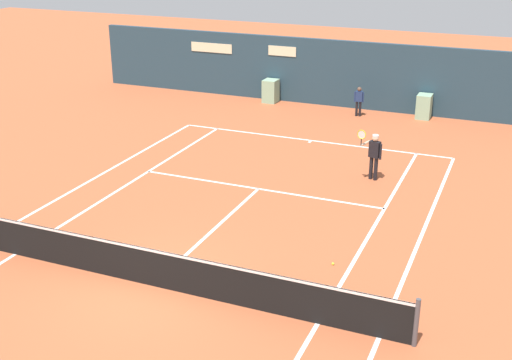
{
  "coord_description": "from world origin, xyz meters",
  "views": [
    {
      "loc": [
        7.35,
        -11.35,
        7.87
      ],
      "look_at": [
        0.42,
        5.2,
        0.8
      ],
      "focal_mm": 46.38,
      "sensor_mm": 36.0,
      "label": 1
    }
  ],
  "objects": [
    {
      "name": "player_on_baseline",
      "position": [
        3.11,
        8.57,
        0.92
      ],
      "size": [
        0.74,
        0.63,
        1.77
      ],
      "rotation": [
        0.0,
        0.0,
        2.85
      ],
      "color": "black",
      "rests_on": "ground_plane"
    },
    {
      "name": "ground_plane",
      "position": [
        -0.0,
        0.58,
        0.0
      ],
      "size": [
        80.0,
        80.0,
        0.01
      ],
      "color": "#B25633"
    },
    {
      "name": "tennis_ball_by_sideline",
      "position": [
        3.57,
        2.55,
        0.03
      ],
      "size": [
        0.07,
        0.07,
        0.07
      ],
      "primitive_type": "sphere",
      "color": "#CCE033",
      "rests_on": "ground_plane"
    },
    {
      "name": "tennis_net",
      "position": [
        0.0,
        0.0,
        0.51
      ],
      "size": [
        12.1,
        0.1,
        1.07
      ],
      "color": "#4C4C51",
      "rests_on": "ground_plane"
    },
    {
      "name": "sponsor_back_wall",
      "position": [
        -0.02,
        16.97,
        1.44
      ],
      "size": [
        25.0,
        1.02,
        2.96
      ],
      "color": "#233D4C",
      "rests_on": "ground_plane"
    },
    {
      "name": "ball_kid_right_post",
      "position": [
        0.79,
        15.72,
        0.73
      ],
      "size": [
        0.42,
        0.2,
        1.27
      ],
      "rotation": [
        0.0,
        0.0,
        3.27
      ],
      "color": "black",
      "rests_on": "ground_plane"
    }
  ]
}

